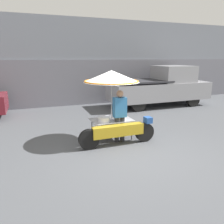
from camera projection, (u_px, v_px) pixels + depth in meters
name	position (u px, v px, depth m)	size (l,w,h in m)	color
ground_plane	(129.00, 151.00, 6.02)	(36.00, 36.00, 0.00)	#4C4F54
shopfront_building	(74.00, 62.00, 12.30)	(28.00, 2.06, 4.50)	gray
vendor_motorcycle_cart	(113.00, 89.00, 6.47)	(2.33, 1.66, 2.14)	black
vendor_person	(120.00, 114.00, 6.50)	(0.38, 0.22, 1.58)	#2D2D33
pickup_truck	(161.00, 87.00, 11.54)	(5.32, 1.92, 2.08)	black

